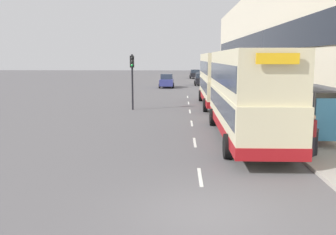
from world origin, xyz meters
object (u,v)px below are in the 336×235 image
(pedestrian_2, at_px, (312,135))
(traffic_light_far_kerb, at_px, (132,72))
(double_decker_bus_near, at_px, (246,93))
(car_1, at_px, (195,74))
(litter_bin, at_px, (311,141))
(bus_shelter, at_px, (320,104))
(car_0, at_px, (201,79))
(car_2, at_px, (167,81))
(double_decker_bus_ahead, at_px, (219,79))
(pedestrian_1, at_px, (270,111))

(pedestrian_2, xyz_separation_m, traffic_light_far_kerb, (-8.87, 14.01, 1.88))
(double_decker_bus_near, bearing_deg, car_1, 90.48)
(double_decker_bus_near, relative_size, traffic_light_far_kerb, 2.70)
(car_1, relative_size, litter_bin, 4.22)
(double_decker_bus_near, height_order, car_1, double_decker_bus_near)
(bus_shelter, distance_m, car_0, 37.53)
(car_2, relative_size, pedestrian_2, 2.38)
(bus_shelter, height_order, car_0, bus_shelter)
(traffic_light_far_kerb, bearing_deg, pedestrian_2, -57.67)
(car_0, distance_m, pedestrian_2, 40.28)
(bus_shelter, distance_m, car_1, 55.91)
(car_0, height_order, litter_bin, car_0)
(double_decker_bus_ahead, bearing_deg, car_1, 90.54)
(car_1, distance_m, litter_bin, 58.42)
(car_0, height_order, pedestrian_1, car_0)
(car_1, height_order, litter_bin, car_1)
(double_decker_bus_near, height_order, double_decker_bus_ahead, same)
(double_decker_bus_ahead, bearing_deg, car_0, 90.42)
(car_2, height_order, pedestrian_1, car_2)
(pedestrian_2, bearing_deg, bus_shelter, 65.57)
(bus_shelter, relative_size, pedestrian_2, 2.53)
(car_0, bearing_deg, bus_shelter, -84.58)
(car_1, relative_size, pedestrian_2, 2.67)
(pedestrian_1, bearing_deg, double_decker_bus_near, -121.66)
(double_decker_bus_ahead, relative_size, pedestrian_2, 6.46)
(car_1, bearing_deg, traffic_light_far_kerb, -98.18)
(car_2, height_order, litter_bin, car_2)
(pedestrian_1, bearing_deg, traffic_light_far_kerb, 140.51)
(bus_shelter, height_order, litter_bin, bus_shelter)
(double_decker_bus_ahead, distance_m, pedestrian_1, 9.99)
(car_0, bearing_deg, pedestrian_1, -86.25)
(bus_shelter, xyz_separation_m, car_2, (-8.39, 32.82, -0.98))
(bus_shelter, relative_size, pedestrian_1, 2.65)
(pedestrian_1, bearing_deg, double_decker_bus_ahead, 101.77)
(pedestrian_1, relative_size, pedestrian_2, 0.96)
(bus_shelter, distance_m, litter_bin, 3.11)
(bus_shelter, bearing_deg, traffic_light_far_kerb, 132.39)
(bus_shelter, height_order, traffic_light_far_kerb, traffic_light_far_kerb)
(pedestrian_1, relative_size, litter_bin, 1.51)
(bus_shelter, height_order, car_1, bus_shelter)
(double_decker_bus_near, relative_size, pedestrian_2, 6.90)
(litter_bin, height_order, traffic_light_far_kerb, traffic_light_far_kerb)
(car_2, xyz_separation_m, litter_bin, (7.17, -35.41, -0.22))
(double_decker_bus_near, height_order, car_2, double_decker_bus_near)
(traffic_light_far_kerb, bearing_deg, litter_bin, -56.91)
(car_1, bearing_deg, bus_shelter, -86.14)
(double_decker_bus_ahead, bearing_deg, pedestrian_2, -82.85)
(car_2, bearing_deg, traffic_light_far_kerb, 85.31)
(car_1, bearing_deg, pedestrian_1, -87.33)
(pedestrian_2, bearing_deg, car_0, 93.18)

